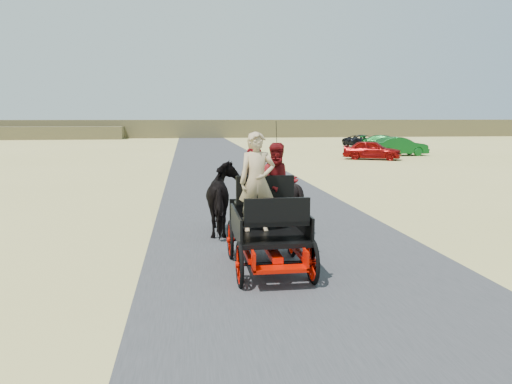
{
  "coord_description": "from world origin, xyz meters",
  "views": [
    {
      "loc": [
        -2.15,
        -8.31,
        2.78
      ],
      "look_at": [
        -0.68,
        2.08,
        1.2
      ],
      "focal_mm": 35.0,
      "sensor_mm": 36.0,
      "label": 1
    }
  ],
  "objects": [
    {
      "name": "ground",
      "position": [
        0.0,
        0.0,
        0.0
      ],
      "size": [
        140.0,
        140.0,
        0.0
      ],
      "primitive_type": "plane",
      "color": "tan"
    },
    {
      "name": "road",
      "position": [
        0.0,
        0.0,
        0.01
      ],
      "size": [
        6.0,
        140.0,
        0.01
      ],
      "primitive_type": "cube",
      "color": "#38383A",
      "rests_on": "ground"
    },
    {
      "name": "ridge_far",
      "position": [
        0.0,
        62.0,
        1.2
      ],
      "size": [
        140.0,
        6.0,
        2.4
      ],
      "primitive_type": "cube",
      "color": "brown",
      "rests_on": "ground"
    },
    {
      "name": "carriage",
      "position": [
        -0.68,
        0.48,
        0.36
      ],
      "size": [
        1.3,
        2.4,
        0.72
      ],
      "primitive_type": null,
      "color": "black",
      "rests_on": "ground"
    },
    {
      "name": "horse_left",
      "position": [
        -1.23,
        3.48,
        0.85
      ],
      "size": [
        0.91,
        2.01,
        1.7
      ],
      "primitive_type": "imported",
      "rotation": [
        0.0,
        0.0,
        3.14
      ],
      "color": "black",
      "rests_on": "ground"
    },
    {
      "name": "horse_right",
      "position": [
        -0.13,
        3.48,
        0.85
      ],
      "size": [
        1.37,
        1.54,
        1.7
      ],
      "primitive_type": "imported",
      "rotation": [
        0.0,
        0.0,
        3.14
      ],
      "color": "black",
      "rests_on": "ground"
    },
    {
      "name": "driver_man",
      "position": [
        -0.88,
        0.53,
        1.62
      ],
      "size": [
        0.66,
        0.43,
        1.8
      ],
      "primitive_type": "imported",
      "color": "tan",
      "rests_on": "carriage"
    },
    {
      "name": "passenger_woman",
      "position": [
        -0.38,
        1.08,
        1.51
      ],
      "size": [
        0.77,
        0.6,
        1.58
      ],
      "primitive_type": "imported",
      "color": "#660C0F",
      "rests_on": "carriage"
    },
    {
      "name": "pedestrian",
      "position": [
        1.23,
        16.28,
        0.86
      ],
      "size": [
        1.09,
        0.73,
        1.73
      ],
      "primitive_type": "imported",
      "rotation": [
        0.0,
        0.0,
        3.48
      ],
      "color": "#B3141E",
      "rests_on": "ground"
    },
    {
      "name": "car_a",
      "position": [
        10.02,
        23.16,
        0.64
      ],
      "size": [
        4.01,
        3.05,
        1.27
      ],
      "primitive_type": "imported",
      "rotation": [
        0.0,
        0.0,
        1.1
      ],
      "color": "maroon",
      "rests_on": "ground"
    },
    {
      "name": "car_b",
      "position": [
        13.2,
        26.1,
        0.67
      ],
      "size": [
        4.19,
        1.71,
        1.35
      ],
      "primitive_type": "imported",
      "rotation": [
        0.0,
        0.0,
        1.64
      ],
      "color": "#0C4C19",
      "rests_on": "ground"
    },
    {
      "name": "car_c",
      "position": [
        15.06,
        33.11,
        0.61
      ],
      "size": [
        4.49,
        3.58,
        1.22
      ],
      "primitive_type": "imported",
      "rotation": [
        0.0,
        0.0,
        1.05
      ],
      "color": "#0C4C19",
      "rests_on": "ground"
    },
    {
      "name": "car_d",
      "position": [
        14.64,
        37.22,
        0.56
      ],
      "size": [
        4.37,
        2.79,
        1.12
      ],
      "primitive_type": "imported",
      "rotation": [
        0.0,
        0.0,
        1.82
      ],
      "color": "black",
      "rests_on": "ground"
    }
  ]
}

